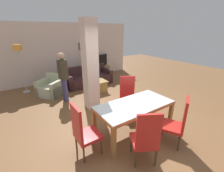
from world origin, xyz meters
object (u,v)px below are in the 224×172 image
dining_chair_far_right (128,95)px  coffee_table (99,86)px  armchair (52,88)px  tv_stand (100,71)px  tv_screen (99,61)px  standing_person (63,74)px  sofa (88,78)px  dining_chair_near_left (146,137)px  floor_lamp (18,53)px  dining_table (134,109)px  dining_chair_near_right (178,121)px  bottle (93,78)px  dining_chair_head_left (83,131)px

dining_chair_far_right → coffee_table: (0.10, 1.95, -0.35)m
armchair → tv_stand: armchair is taller
tv_screen → standing_person: 3.36m
sofa → armchair: 1.69m
dining_chair_near_left → floor_lamp: (-1.44, 5.18, 1.00)m
sofa → coffee_table: 1.04m
coffee_table → floor_lamp: size_ratio=0.34×
dining_table → standing_person: standing_person is taller
dining_chair_near_right → bottle: size_ratio=3.84×
dining_table → bottle: (0.37, 2.86, -0.06)m
dining_chair_far_right → sofa: (0.12, 2.98, -0.30)m
dining_table → tv_screen: (1.77, 4.78, 0.18)m
bottle → tv_screen: bearing=53.9°
dining_chair_far_right → tv_screen: dining_chair_far_right is taller
dining_chair_near_right → standing_person: standing_person is taller
sofa → floor_lamp: size_ratio=1.11×
sofa → armchair: (-1.67, -0.29, -0.01)m
dining_chair_head_left → sofa: (1.90, 3.79, -0.30)m
dining_chair_near_left → coffee_table: bearing=103.6°
dining_chair_head_left → dining_chair_near_right: (1.78, -0.84, 0.00)m
dining_chair_near_right → tv_screen: 5.77m
dining_chair_near_left → bottle: dining_chair_near_left is taller
bottle → sofa: bearing=77.2°
dining_chair_near_left → coffee_table: 3.73m
dining_chair_far_right → armchair: size_ratio=0.96×
standing_person → floor_lamp: bearing=-151.8°
dining_chair_near_left → dining_chair_far_right: same height
dining_chair_near_left → coffee_table: dining_chair_near_left is taller
tv_stand → tv_screen: tv_screen is taller
tv_stand → dining_chair_near_right: bearing=-103.1°
armchair → bottle: bearing=-152.4°
sofa → bottle: sofa is taller
sofa → tv_stand: (1.19, 0.99, -0.04)m
dining_chair_far_right → armchair: 3.12m
dining_table → bottle: size_ratio=6.30×
dining_chair_far_right → tv_stand: size_ratio=1.04×
sofa → armchair: size_ratio=1.78×
dining_table → floor_lamp: (-1.91, 4.37, 0.96)m
dining_chair_far_right → floor_lamp: floor_lamp is taller
armchair → floor_lamp: floor_lamp is taller
sofa → coffee_table: size_ratio=3.30×
coffee_table → bottle: size_ratio=2.15×
dining_chair_head_left → bottle: (1.69, 2.86, -0.02)m
dining_chair_head_left → bottle: 3.32m
bottle → tv_stand: 2.40m
floor_lamp → tv_screen: bearing=6.4°
sofa → coffee_table: sofa is taller
dining_chair_head_left → dining_chair_near_right: bearing=64.7°
armchair → floor_lamp: 1.77m
bottle → dining_chair_near_right: bearing=-88.6°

